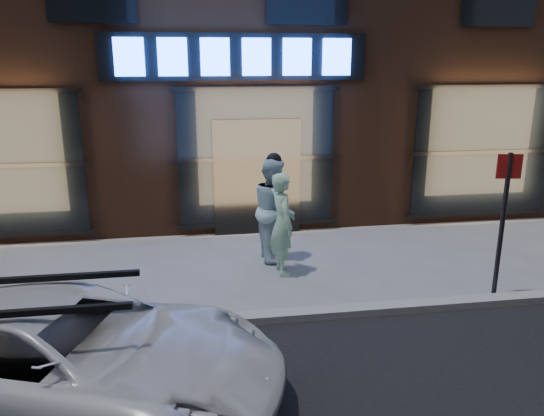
{
  "coord_description": "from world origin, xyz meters",
  "views": [
    {
      "loc": [
        -1.35,
        -6.69,
        3.58
      ],
      "look_at": [
        -0.05,
        1.6,
        1.2
      ],
      "focal_mm": 35.0,
      "sensor_mm": 36.0,
      "label": 1
    }
  ],
  "objects_px": {
    "man_cap": "(274,209)",
    "white_suv": "(61,355)",
    "man_bowtie": "(282,224)",
    "sign_post": "(504,212)"
  },
  "relations": [
    {
      "from": "man_bowtie",
      "to": "man_cap",
      "type": "xyz_separation_m",
      "value": [
        -0.03,
        0.73,
        0.06
      ]
    },
    {
      "from": "man_bowtie",
      "to": "man_cap",
      "type": "height_order",
      "value": "man_cap"
    },
    {
      "from": "man_cap",
      "to": "white_suv",
      "type": "height_order",
      "value": "man_cap"
    },
    {
      "from": "man_bowtie",
      "to": "white_suv",
      "type": "relative_size",
      "value": 0.38
    },
    {
      "from": "man_bowtie",
      "to": "sign_post",
      "type": "height_order",
      "value": "sign_post"
    },
    {
      "from": "man_cap",
      "to": "sign_post",
      "type": "xyz_separation_m",
      "value": [
        3.12,
        -2.19,
        0.43
      ]
    },
    {
      "from": "man_bowtie",
      "to": "white_suv",
      "type": "height_order",
      "value": "man_bowtie"
    },
    {
      "from": "white_suv",
      "to": "man_cap",
      "type": "bearing_deg",
      "value": -16.28
    },
    {
      "from": "sign_post",
      "to": "man_cap",
      "type": "bearing_deg",
      "value": 154.25
    },
    {
      "from": "sign_post",
      "to": "white_suv",
      "type": "bearing_deg",
      "value": -153.46
    }
  ]
}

